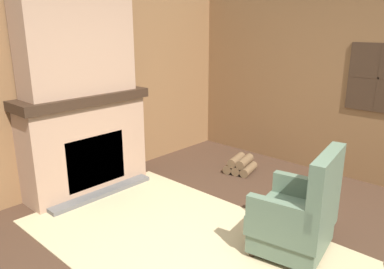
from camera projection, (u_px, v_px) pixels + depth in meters
ground_plane at (242, 267)px, 3.24m from camera, size 14.00×14.00×0.00m
wood_panel_wall_left at (69, 85)px, 4.58m from camera, size 0.06×5.82×2.61m
wood_panel_wall_back at (368, 83)px, 4.73m from camera, size 5.82×0.09×2.61m
fireplace_hearth at (86, 143)px, 4.61m from camera, size 0.66×1.62×1.23m
chimney_breast at (76, 35)px, 4.25m from camera, size 0.40×1.34×1.36m
area_rug at (210, 256)px, 3.39m from camera, size 3.88×1.91×0.01m
armchair at (298, 217)px, 3.35m from camera, size 0.74×0.80×1.01m
firewood_stack at (240, 165)px, 5.30m from camera, size 0.45×0.46×0.23m
oil_lamp_vase at (38, 91)px, 4.09m from camera, size 0.11×0.11×0.26m
storage_case at (90, 85)px, 4.56m from camera, size 0.16×0.23×0.16m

